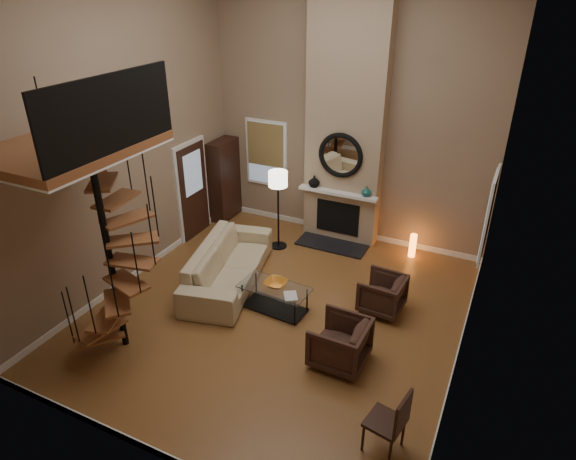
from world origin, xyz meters
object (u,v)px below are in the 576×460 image
at_px(hutch, 224,180).
at_px(armchair_far, 344,344).
at_px(floor_lamp, 278,185).
at_px(side_chair, 392,420).
at_px(accent_lamp, 413,245).
at_px(sofa, 228,264).
at_px(armchair_near, 386,295).
at_px(coffee_table, 274,295).

xyz_separation_m(hutch, armchair_far, (4.28, -3.55, -0.60)).
relative_size(floor_lamp, side_chair, 1.81).
bearing_deg(floor_lamp, accent_lamp, 17.19).
height_order(floor_lamp, side_chair, floor_lamp).
bearing_deg(sofa, armchair_near, -96.58).
bearing_deg(sofa, side_chair, -135.80).
distance_m(armchair_far, side_chair, 1.62).
bearing_deg(side_chair, floor_lamp, 131.25).
bearing_deg(armchair_near, hutch, -111.00).
bearing_deg(floor_lamp, armchair_near, -25.43).
relative_size(coffee_table, accent_lamp, 2.50).
height_order(coffee_table, floor_lamp, floor_lamp).
bearing_deg(floor_lamp, hutch, 156.72).
distance_m(hutch, sofa, 2.91).
relative_size(coffee_table, side_chair, 1.32).
distance_m(sofa, floor_lamp, 1.94).
bearing_deg(accent_lamp, side_chair, -80.01).
distance_m(armchair_near, floor_lamp, 3.16).
height_order(accent_lamp, side_chair, side_chair).
relative_size(sofa, accent_lamp, 5.33).
height_order(hutch, coffee_table, hutch).
bearing_deg(armchair_near, floor_lamp, -111.86).
bearing_deg(armchair_far, side_chair, 41.41).
relative_size(armchair_far, accent_lamp, 1.62).
bearing_deg(hutch, side_chair, -42.00).
bearing_deg(sofa, armchair_far, -126.36).
bearing_deg(armchair_near, coffee_table, -63.31).
bearing_deg(floor_lamp, sofa, -98.45).
bearing_deg(sofa, coffee_table, -121.95).
distance_m(armchair_far, coffee_table, 1.72).
relative_size(sofa, coffee_table, 2.13).
height_order(hutch, floor_lamp, hutch).
distance_m(coffee_table, accent_lamp, 3.33).
xyz_separation_m(coffee_table, side_chair, (2.58, -1.99, 0.24)).
distance_m(hutch, floor_lamp, 2.01).
distance_m(hutch, accent_lamp, 4.52).
xyz_separation_m(hutch, armchair_near, (4.48, -2.05, -0.60)).
height_order(coffee_table, accent_lamp, accent_lamp).
height_order(sofa, armchair_near, sofa).
distance_m(sofa, armchair_far, 2.96).
relative_size(armchair_far, floor_lamp, 0.47).
bearing_deg(armchair_far, sofa, -111.58).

